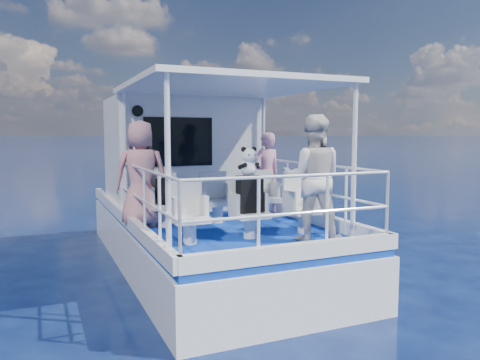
% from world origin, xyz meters
% --- Properties ---
extents(ground, '(2000.00, 2000.00, 0.00)m').
position_xyz_m(ground, '(0.00, 0.00, 0.00)').
color(ground, '#08113B').
rests_on(ground, ground).
extents(hull, '(3.00, 7.00, 1.60)m').
position_xyz_m(hull, '(0.00, 1.00, 0.00)').
color(hull, white).
rests_on(hull, ground).
extents(deck, '(2.90, 6.90, 0.10)m').
position_xyz_m(deck, '(0.00, 1.00, 0.85)').
color(deck, navy).
rests_on(deck, hull).
extents(cabin, '(2.85, 2.00, 2.20)m').
position_xyz_m(cabin, '(0.00, 2.30, 2.00)').
color(cabin, white).
rests_on(cabin, deck).
extents(canopy, '(3.00, 3.20, 0.08)m').
position_xyz_m(canopy, '(0.00, -0.20, 3.14)').
color(canopy, white).
rests_on(canopy, cabin).
extents(canopy_posts, '(2.77, 2.97, 2.20)m').
position_xyz_m(canopy_posts, '(0.00, -0.25, 2.00)').
color(canopy_posts, white).
rests_on(canopy_posts, deck).
extents(railings, '(2.84, 3.59, 1.00)m').
position_xyz_m(railings, '(0.00, -0.58, 1.40)').
color(railings, white).
rests_on(railings, deck).
extents(seat_port_fwd, '(0.48, 0.46, 0.38)m').
position_xyz_m(seat_port_fwd, '(-0.90, 0.20, 1.09)').
color(seat_port_fwd, silver).
rests_on(seat_port_fwd, deck).
extents(seat_center_fwd, '(0.48, 0.46, 0.38)m').
position_xyz_m(seat_center_fwd, '(0.00, 0.20, 1.09)').
color(seat_center_fwd, silver).
rests_on(seat_center_fwd, deck).
extents(seat_stbd_fwd, '(0.48, 0.46, 0.38)m').
position_xyz_m(seat_stbd_fwd, '(0.90, 0.20, 1.09)').
color(seat_stbd_fwd, silver).
rests_on(seat_stbd_fwd, deck).
extents(seat_port_aft, '(0.48, 0.46, 0.38)m').
position_xyz_m(seat_port_aft, '(-0.90, -1.10, 1.09)').
color(seat_port_aft, silver).
rests_on(seat_port_aft, deck).
extents(seat_center_aft, '(0.48, 0.46, 0.38)m').
position_xyz_m(seat_center_aft, '(0.00, -1.10, 1.09)').
color(seat_center_aft, silver).
rests_on(seat_center_aft, deck).
extents(seat_stbd_aft, '(0.48, 0.46, 0.38)m').
position_xyz_m(seat_stbd_aft, '(0.90, -1.10, 1.09)').
color(seat_stbd_aft, silver).
rests_on(seat_stbd_aft, deck).
extents(passenger_port_fwd, '(0.73, 0.60, 1.71)m').
position_xyz_m(passenger_port_fwd, '(-1.25, 0.34, 1.76)').
color(passenger_port_fwd, tan).
rests_on(passenger_port_fwd, deck).
extents(passenger_stbd_fwd, '(0.59, 0.42, 1.52)m').
position_xyz_m(passenger_stbd_fwd, '(1.10, 0.56, 1.66)').
color(passenger_stbd_fwd, pink).
rests_on(passenger_stbd_fwd, deck).
extents(passenger_stbd_aft, '(1.07, 1.00, 1.76)m').
position_xyz_m(passenger_stbd_aft, '(0.74, -1.58, 1.78)').
color(passenger_stbd_aft, silver).
rests_on(passenger_stbd_aft, deck).
extents(backpack_port, '(0.31, 0.17, 0.41)m').
position_xyz_m(backpack_port, '(-0.90, 0.14, 1.48)').
color(backpack_port, black).
rests_on(backpack_port, seat_port_fwd).
extents(backpack_center, '(0.35, 0.20, 0.52)m').
position_xyz_m(backpack_center, '(-0.02, -1.13, 1.54)').
color(backpack_center, black).
rests_on(backpack_center, seat_center_aft).
extents(compact_camera, '(0.11, 0.06, 0.06)m').
position_xyz_m(compact_camera, '(-0.90, 0.15, 1.72)').
color(compact_camera, black).
rests_on(compact_camera, backpack_port).
extents(panda, '(0.26, 0.22, 0.41)m').
position_xyz_m(panda, '(-0.03, -1.12, 2.01)').
color(panda, white).
rests_on(panda, backpack_center).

